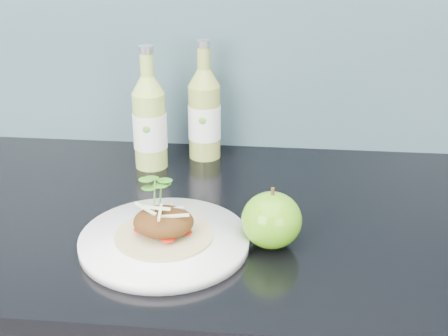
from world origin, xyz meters
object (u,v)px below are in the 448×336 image
Objects in this scene: cider_bottle_left at (150,122)px; cider_bottle_right at (204,114)px; green_apple at (272,220)px; dinner_plate at (164,241)px.

cider_bottle_left and cider_bottle_right have the same top height.
cider_bottle_right is (0.09, 0.06, 0.00)m from cider_bottle_left.
green_apple is 0.42× the size of cider_bottle_right.
cider_bottle_right reaches higher than green_apple.
cider_bottle_right is at bearing 113.43° from green_apple.
green_apple is 0.35m from cider_bottle_left.
dinner_plate is at bearing -173.09° from green_apple.
dinner_plate is 3.25× the size of green_apple.
cider_bottle_left reaches higher than green_apple.
dinner_plate is 1.37× the size of cider_bottle_left.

